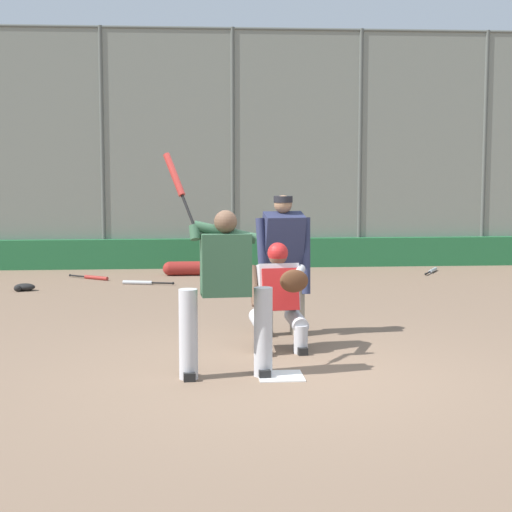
# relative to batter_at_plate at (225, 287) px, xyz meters

# --- Properties ---
(ground_plane) EXTENTS (160.00, 160.00, 0.00)m
(ground_plane) POSITION_rel_batter_at_plate_xyz_m (-0.53, 0.03, -0.87)
(ground_plane) COLOR #7A604C
(home_plate_marker) EXTENTS (0.43, 0.43, 0.01)m
(home_plate_marker) POSITION_rel_batter_at_plate_xyz_m (-0.53, 0.03, -0.86)
(home_plate_marker) COLOR white
(home_plate_marker) RESTS_ON ground_plane
(backstop_fence) EXTENTS (14.91, 0.08, 4.56)m
(backstop_fence) POSITION_rel_batter_at_plate_xyz_m (-0.53, -8.51, 1.50)
(backstop_fence) COLOR #515651
(backstop_fence) RESTS_ON ground_plane
(padding_wall) EXTENTS (14.53, 0.18, 0.56)m
(padding_wall) POSITION_rel_batter_at_plate_xyz_m (-0.53, -8.41, -0.59)
(padding_wall) COLOR #236638
(padding_wall) RESTS_ON ground_plane
(bleachers_beyond) EXTENTS (10.38, 1.95, 1.16)m
(bleachers_beyond) POSITION_rel_batter_at_plate_xyz_m (-0.74, -10.66, -0.48)
(bleachers_beyond) COLOR slate
(bleachers_beyond) RESTS_ON ground_plane
(batter_at_plate) EXTENTS (1.04, 0.57, 2.13)m
(batter_at_plate) POSITION_rel_batter_at_plate_xyz_m (0.00, 0.00, 0.00)
(batter_at_plate) COLOR #B7B7BC
(batter_at_plate) RESTS_ON ground_plane
(catcher_behind_plate) EXTENTS (0.64, 0.75, 1.17)m
(catcher_behind_plate) POSITION_rel_batter_at_plate_xyz_m (-0.63, -1.09, -0.26)
(catcher_behind_plate) COLOR #B7B7BC
(catcher_behind_plate) RESTS_ON ground_plane
(umpire_home) EXTENTS (0.67, 0.46, 1.65)m
(umpire_home) POSITION_rel_batter_at_plate_xyz_m (-0.76, -1.91, 0.02)
(umpire_home) COLOR gray
(umpire_home) RESTS_ON ground_plane
(spare_bat_near_backstop) EXTENTS (0.74, 0.56, 0.07)m
(spare_bat_near_backstop) POSITION_rel_batter_at_plate_xyz_m (1.99, -6.95, -0.83)
(spare_bat_near_backstop) COLOR black
(spare_bat_near_backstop) RESTS_ON ground_plane
(spare_bat_by_padding) EXTENTS (0.87, 0.25, 0.07)m
(spare_bat_by_padding) POSITION_rel_batter_at_plate_xyz_m (1.12, -6.25, -0.83)
(spare_bat_by_padding) COLOR black
(spare_bat_by_padding) RESTS_ON ground_plane
(spare_bat_third_base_side) EXTENTS (0.44, 0.75, 0.07)m
(spare_bat_third_base_side) POSITION_rel_batter_at_plate_xyz_m (-4.15, -7.38, -0.83)
(spare_bat_third_base_side) COLOR black
(spare_bat_third_base_side) RESTS_ON ground_plane
(fielding_glove_on_dirt) EXTENTS (0.33, 0.25, 0.12)m
(fielding_glove_on_dirt) POSITION_rel_batter_at_plate_xyz_m (2.94, -5.69, -0.81)
(fielding_glove_on_dirt) COLOR black
(fielding_glove_on_dirt) RESTS_ON ground_plane
(equipment_bag_dugout_side) EXTENTS (1.31, 0.25, 0.25)m
(equipment_bag_dugout_side) POSITION_rel_batter_at_plate_xyz_m (0.14, -7.34, -0.74)
(equipment_bag_dugout_side) COLOR maroon
(equipment_bag_dugout_side) RESTS_ON ground_plane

